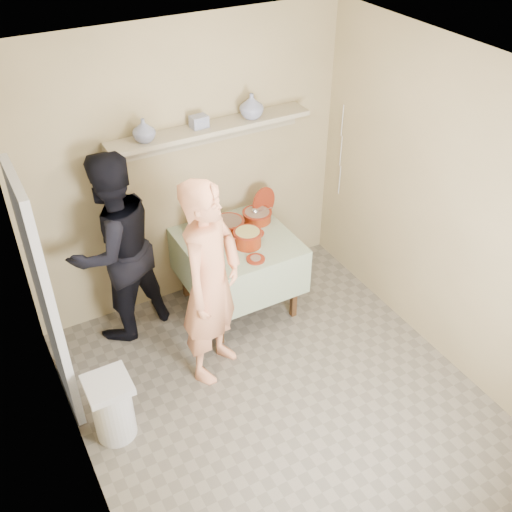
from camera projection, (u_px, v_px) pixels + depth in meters
ground at (285, 406)px, 4.77m from camera, size 3.50×3.50×0.00m
tile_panel at (46, 300)px, 4.28m from camera, size 0.06×0.70×2.00m
plate_stack_a at (198, 223)px, 5.33m from camera, size 0.17×0.17×0.22m
plate_stack_b at (207, 220)px, 5.42m from camera, size 0.15×0.15×0.18m
bowl_stack at (213, 250)px, 5.08m from camera, size 0.12×0.12×0.12m
empty_bowl at (206, 240)px, 5.28m from camera, size 0.16×0.16×0.05m
propped_lid at (264, 202)px, 5.61m from camera, size 0.29×0.14×0.29m
vase_right at (252, 106)px, 5.05m from camera, size 0.25×0.25×0.21m
vase_left at (144, 130)px, 4.68m from camera, size 0.25×0.25×0.19m
ceramic_box at (199, 122)px, 4.93m from camera, size 0.15×0.11×0.10m
person_cook at (211, 283)px, 4.60m from camera, size 0.78×0.73×1.79m
person_helper at (114, 249)px, 5.01m from camera, size 1.01×0.90×1.75m
room_shell at (292, 239)px, 3.82m from camera, size 3.04×3.54×2.62m
serving_table at (237, 250)px, 5.39m from camera, size 0.97×0.97×0.76m
cazuela_meat_a at (228, 224)px, 5.42m from camera, size 0.30×0.30×0.10m
cazuela_meat_b at (257, 215)px, 5.54m from camera, size 0.28×0.28×0.10m
ladle at (256, 211)px, 5.50m from camera, size 0.08×0.26×0.19m
cazuela_rice at (248, 237)px, 5.20m from camera, size 0.33×0.25×0.14m
front_plate at (256, 259)px, 5.07m from camera, size 0.16×0.16×0.03m
wall_shelf at (210, 130)px, 5.03m from camera, size 1.80×0.25×0.21m
trash_bin at (112, 408)px, 4.39m from camera, size 0.32×0.32×0.56m
electrical_cord at (341, 151)px, 5.65m from camera, size 0.01×0.05×0.90m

